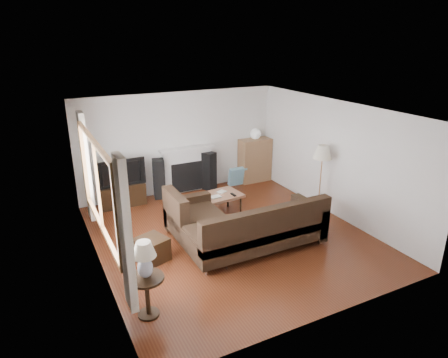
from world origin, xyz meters
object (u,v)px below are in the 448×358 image
tv_stand (122,195)px  bookshelf (255,160)px  coffee_table (214,206)px  side_table (147,296)px  sectional_sofa (256,226)px  floor_lamp (320,181)px

tv_stand → bookshelf: bookshelf is taller
coffee_table → side_table: size_ratio=1.95×
sectional_sofa → coffee_table: 1.65m
tv_stand → floor_lamp: bearing=-33.1°
sectional_sofa → coffee_table: sectional_sofa is taller
bookshelf → sectional_sofa: 3.68m
coffee_table → side_table: (-2.24, -2.55, 0.07)m
tv_stand → side_table: size_ratio=1.63×
floor_lamp → side_table: (-4.36, -1.61, -0.47)m
bookshelf → floor_lamp: (0.16, -2.48, 0.21)m
tv_stand → coffee_table: size_ratio=0.83×
floor_lamp → bookshelf: bearing=93.7°
bookshelf → sectional_sofa: bearing=-120.4°
coffee_table → floor_lamp: floor_lamp is taller
tv_stand → bookshelf: 3.61m
coffee_table → floor_lamp: (2.11, -0.94, 0.55)m
sectional_sofa → floor_lamp: floor_lamp is taller
tv_stand → bookshelf: size_ratio=0.88×
bookshelf → side_table: bearing=-135.7°
bookshelf → floor_lamp: 2.49m
tv_stand → sectional_sofa: (1.73, -3.14, 0.20)m
sectional_sofa → floor_lamp: (2.02, 0.69, 0.33)m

